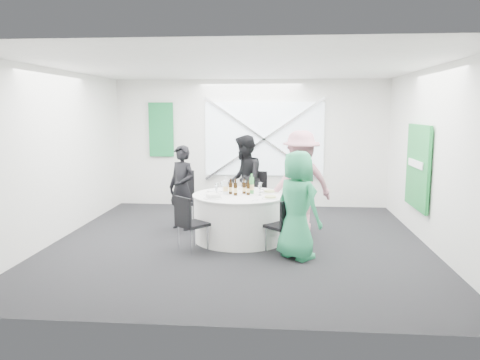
# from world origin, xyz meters

# --- Properties ---
(floor) EXTENTS (6.00, 6.00, 0.00)m
(floor) POSITION_xyz_m (0.00, 0.00, 0.00)
(floor) COLOR black
(floor) RESTS_ON ground
(ceiling) EXTENTS (6.00, 6.00, 0.00)m
(ceiling) POSITION_xyz_m (0.00, 0.00, 2.80)
(ceiling) COLOR white
(ceiling) RESTS_ON wall_back
(wall_back) EXTENTS (6.00, 0.00, 6.00)m
(wall_back) POSITION_xyz_m (0.00, 3.00, 1.40)
(wall_back) COLOR silver
(wall_back) RESTS_ON floor
(wall_front) EXTENTS (6.00, 0.00, 6.00)m
(wall_front) POSITION_xyz_m (0.00, -3.00, 1.40)
(wall_front) COLOR silver
(wall_front) RESTS_ON floor
(wall_left) EXTENTS (0.00, 6.00, 6.00)m
(wall_left) POSITION_xyz_m (-3.00, 0.00, 1.40)
(wall_left) COLOR silver
(wall_left) RESTS_ON floor
(wall_right) EXTENTS (0.00, 6.00, 6.00)m
(wall_right) POSITION_xyz_m (3.00, 0.00, 1.40)
(wall_right) COLOR silver
(wall_right) RESTS_ON floor
(window_panel) EXTENTS (2.60, 0.03, 1.60)m
(window_panel) POSITION_xyz_m (0.30, 2.96, 1.50)
(window_panel) COLOR white
(window_panel) RESTS_ON wall_back
(window_brace_a) EXTENTS (2.63, 0.05, 1.84)m
(window_brace_a) POSITION_xyz_m (0.30, 2.92, 1.50)
(window_brace_a) COLOR silver
(window_brace_a) RESTS_ON window_panel
(window_brace_b) EXTENTS (2.63, 0.05, 1.84)m
(window_brace_b) POSITION_xyz_m (0.30, 2.92, 1.50)
(window_brace_b) COLOR silver
(window_brace_b) RESTS_ON window_panel
(green_banner) EXTENTS (0.55, 0.04, 1.20)m
(green_banner) POSITION_xyz_m (-2.00, 2.95, 1.70)
(green_banner) COLOR #16713D
(green_banner) RESTS_ON wall_back
(green_sign) EXTENTS (0.05, 1.20, 1.40)m
(green_sign) POSITION_xyz_m (2.94, 0.60, 1.20)
(green_sign) COLOR #177F32
(green_sign) RESTS_ON wall_right
(banquet_table) EXTENTS (1.56, 1.56, 0.76)m
(banquet_table) POSITION_xyz_m (0.00, 0.20, 0.38)
(banquet_table) COLOR silver
(banquet_table) RESTS_ON floor
(chair_back) EXTENTS (0.53, 0.54, 1.00)m
(chair_back) POSITION_xyz_m (0.18, 1.22, 0.59)
(chair_back) COLOR black
(chair_back) RESTS_ON floor
(chair_back_left) EXTENTS (0.65, 0.65, 1.02)m
(chair_back_left) POSITION_xyz_m (-1.00, 0.96, 0.60)
(chair_back_left) COLOR black
(chair_back_left) RESTS_ON floor
(chair_back_right) EXTENTS (0.56, 0.56, 0.89)m
(chair_back_right) POSITION_xyz_m (0.89, 0.84, 0.52)
(chair_back_right) COLOR black
(chair_back_right) RESTS_ON floor
(chair_front_right) EXTENTS (0.53, 0.53, 0.82)m
(chair_front_right) POSITION_xyz_m (0.72, -0.51, 0.48)
(chair_front_right) COLOR black
(chair_front_right) RESTS_ON floor
(chair_front_left) EXTENTS (0.56, 0.56, 0.87)m
(chair_front_left) POSITION_xyz_m (-0.71, -0.60, 0.51)
(chair_front_left) COLOR black
(chair_front_left) RESTS_ON floor
(person_man_back_left) EXTENTS (0.66, 0.59, 1.51)m
(person_man_back_left) POSITION_xyz_m (-1.10, 0.82, 0.76)
(person_man_back_left) COLOR black
(person_man_back_left) RESTS_ON floor
(person_man_back) EXTENTS (0.45, 0.82, 1.68)m
(person_man_back) POSITION_xyz_m (-0.01, 1.21, 0.84)
(person_man_back) COLOR black
(person_man_back) RESTS_ON floor
(person_woman_pink) EXTENTS (1.28, 0.94, 1.80)m
(person_woman_pink) POSITION_xyz_m (1.01, 0.61, 0.90)
(person_woman_pink) COLOR #BD7A87
(person_woman_pink) RESTS_ON floor
(person_woman_green) EXTENTS (0.89, 0.90, 1.57)m
(person_woman_green) POSITION_xyz_m (0.90, -0.72, 0.78)
(person_woman_green) COLOR #278F5B
(person_woman_green) RESTS_ON floor
(plate_back) EXTENTS (0.25, 0.25, 0.01)m
(plate_back) POSITION_xyz_m (0.04, 0.69, 0.77)
(plate_back) COLOR white
(plate_back) RESTS_ON banquet_table
(plate_back_left) EXTENTS (0.25, 0.25, 0.01)m
(plate_back_left) POSITION_xyz_m (-0.47, 0.48, 0.77)
(plate_back_left) COLOR white
(plate_back_left) RESTS_ON banquet_table
(plate_back_right) EXTENTS (0.28, 0.28, 0.04)m
(plate_back_right) POSITION_xyz_m (0.48, 0.40, 0.78)
(plate_back_right) COLOR white
(plate_back_right) RESTS_ON banquet_table
(plate_front_right) EXTENTS (0.28, 0.28, 0.04)m
(plate_front_right) POSITION_xyz_m (0.51, -0.12, 0.78)
(plate_front_right) COLOR white
(plate_front_right) RESTS_ON banquet_table
(plate_front_left) EXTENTS (0.29, 0.29, 0.01)m
(plate_front_left) POSITION_xyz_m (-0.40, -0.20, 0.77)
(plate_front_left) COLOR white
(plate_front_left) RESTS_ON banquet_table
(napkin) EXTENTS (0.23, 0.22, 0.05)m
(napkin) POSITION_xyz_m (-0.39, -0.19, 0.80)
(napkin) COLOR silver
(napkin) RESTS_ON plate_front_left
(beer_bottle_a) EXTENTS (0.06, 0.06, 0.26)m
(beer_bottle_a) POSITION_xyz_m (-0.16, 0.21, 0.86)
(beer_bottle_a) COLOR #321D09
(beer_bottle_a) RESTS_ON banquet_table
(beer_bottle_b) EXTENTS (0.06, 0.06, 0.25)m
(beer_bottle_b) POSITION_xyz_m (0.06, 0.27, 0.85)
(beer_bottle_b) COLOR #321D09
(beer_bottle_b) RESTS_ON banquet_table
(beer_bottle_c) EXTENTS (0.06, 0.06, 0.25)m
(beer_bottle_c) POSITION_xyz_m (0.14, 0.17, 0.85)
(beer_bottle_c) COLOR #321D09
(beer_bottle_c) RESTS_ON banquet_table
(beer_bottle_d) EXTENTS (0.06, 0.06, 0.27)m
(beer_bottle_d) POSITION_xyz_m (-0.07, 0.10, 0.86)
(beer_bottle_d) COLOR #321D09
(beer_bottle_d) RESTS_ON banquet_table
(green_water_bottle) EXTENTS (0.08, 0.08, 0.33)m
(green_water_bottle) POSITION_xyz_m (0.19, 0.31, 0.89)
(green_water_bottle) COLOR green
(green_water_bottle) RESTS_ON banquet_table
(clear_water_bottle) EXTENTS (0.08, 0.08, 0.29)m
(clear_water_bottle) POSITION_xyz_m (-0.24, 0.20, 0.88)
(clear_water_bottle) COLOR silver
(clear_water_bottle) RESTS_ON banquet_table
(wine_glass_a) EXTENTS (0.07, 0.07, 0.17)m
(wine_glass_a) POSITION_xyz_m (-0.37, 0.01, 0.88)
(wine_glass_a) COLOR white
(wine_glass_a) RESTS_ON banquet_table
(wine_glass_b) EXTENTS (0.07, 0.07, 0.17)m
(wine_glass_b) POSITION_xyz_m (-0.40, 0.30, 0.88)
(wine_glass_b) COLOR white
(wine_glass_b) RESTS_ON banquet_table
(wine_glass_c) EXTENTS (0.07, 0.07, 0.17)m
(wine_glass_c) POSITION_xyz_m (0.33, 0.39, 0.88)
(wine_glass_c) COLOR white
(wine_glass_c) RESTS_ON banquet_table
(wine_glass_d) EXTENTS (0.07, 0.07, 0.17)m
(wine_glass_d) POSITION_xyz_m (-0.33, 0.44, 0.88)
(wine_glass_d) COLOR white
(wine_glass_d) RESTS_ON banquet_table
(wine_glass_e) EXTENTS (0.07, 0.07, 0.17)m
(wine_glass_e) POSITION_xyz_m (0.04, 0.61, 0.88)
(wine_glass_e) COLOR white
(wine_glass_e) RESTS_ON banquet_table
(wine_glass_f) EXTENTS (0.07, 0.07, 0.17)m
(wine_glass_f) POSITION_xyz_m (0.33, 0.16, 0.88)
(wine_glass_f) COLOR white
(wine_glass_f) RESTS_ON banquet_table
(fork_a) EXTENTS (0.12, 0.12, 0.01)m
(fork_a) POSITION_xyz_m (0.26, -0.31, 0.76)
(fork_a) COLOR silver
(fork_a) RESTS_ON banquet_table
(knife_a) EXTENTS (0.12, 0.12, 0.01)m
(knife_a) POSITION_xyz_m (0.51, -0.08, 0.76)
(knife_a) COLOR silver
(knife_a) RESTS_ON banquet_table
(fork_b) EXTENTS (0.10, 0.13, 0.01)m
(fork_b) POSITION_xyz_m (-0.54, 0.01, 0.76)
(fork_b) COLOR silver
(fork_b) RESTS_ON banquet_table
(knife_b) EXTENTS (0.10, 0.13, 0.01)m
(knife_b) POSITION_xyz_m (-0.35, -0.26, 0.76)
(knife_b) COLOR silver
(knife_b) RESTS_ON banquet_table
(fork_c) EXTENTS (0.15, 0.02, 0.01)m
(fork_c) POSITION_xyz_m (0.14, 0.76, 0.76)
(fork_c) COLOR silver
(fork_c) RESTS_ON banquet_table
(knife_c) EXTENTS (0.15, 0.02, 0.01)m
(knife_c) POSITION_xyz_m (-0.19, 0.74, 0.76)
(knife_c) COLOR silver
(knife_c) RESTS_ON banquet_table
(fork_d) EXTENTS (0.09, 0.14, 0.01)m
(fork_d) POSITION_xyz_m (-0.39, 0.62, 0.76)
(fork_d) COLOR silver
(fork_d) RESTS_ON banquet_table
(knife_d) EXTENTS (0.10, 0.13, 0.01)m
(knife_d) POSITION_xyz_m (-0.55, 0.37, 0.76)
(knife_d) COLOR silver
(knife_d) RESTS_ON banquet_table
(fork_e) EXTENTS (0.09, 0.14, 0.01)m
(fork_e) POSITION_xyz_m (0.56, 0.34, 0.76)
(fork_e) COLOR silver
(fork_e) RESTS_ON banquet_table
(knife_e) EXTENTS (0.09, 0.13, 0.01)m
(knife_e) POSITION_xyz_m (0.37, 0.64, 0.76)
(knife_e) COLOR silver
(knife_e) RESTS_ON banquet_table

